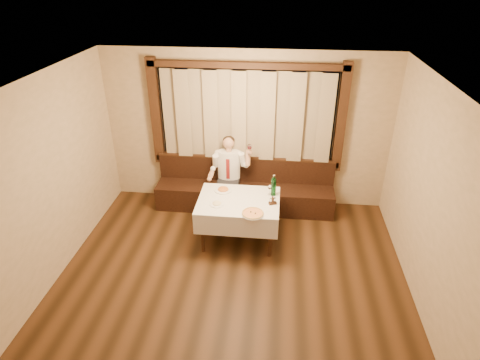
# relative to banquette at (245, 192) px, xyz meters

# --- Properties ---
(room) EXTENTS (5.01, 6.01, 2.81)m
(room) POSITION_rel_banquette_xyz_m (-0.00, -1.75, 1.19)
(room) COLOR black
(room) RESTS_ON ground
(banquette) EXTENTS (3.20, 0.61, 0.94)m
(banquette) POSITION_rel_banquette_xyz_m (0.00, 0.00, 0.00)
(banquette) COLOR black
(banquette) RESTS_ON ground
(dining_table) EXTENTS (1.27, 0.97, 0.76)m
(dining_table) POSITION_rel_banquette_xyz_m (0.00, -1.02, 0.34)
(dining_table) COLOR black
(dining_table) RESTS_ON ground
(pizza) EXTENTS (0.34, 0.34, 0.04)m
(pizza) POSITION_rel_banquette_xyz_m (0.25, -1.40, 0.46)
(pizza) COLOR white
(pizza) RESTS_ON dining_table
(pasta_red) EXTENTS (0.29, 0.29, 0.10)m
(pasta_red) POSITION_rel_banquette_xyz_m (-0.28, -0.76, 0.49)
(pasta_red) COLOR white
(pasta_red) RESTS_ON dining_table
(pasta_cream) EXTENTS (0.23, 0.23, 0.08)m
(pasta_cream) POSITION_rel_banquette_xyz_m (-0.32, -1.19, 0.48)
(pasta_cream) COLOR white
(pasta_cream) RESTS_ON dining_table
(green_bottle) EXTENTS (0.08, 0.08, 0.36)m
(green_bottle) POSITION_rel_banquette_xyz_m (0.53, -0.82, 0.60)
(green_bottle) COLOR #0F481A
(green_bottle) RESTS_ON dining_table
(table_wine_glass) EXTENTS (0.07, 0.07, 0.18)m
(table_wine_glass) POSITION_rel_banquette_xyz_m (0.47, -0.82, 0.58)
(table_wine_glass) COLOR white
(table_wine_glass) RESTS_ON dining_table
(cruet_caddy) EXTENTS (0.13, 0.10, 0.13)m
(cruet_caddy) POSITION_rel_banquette_xyz_m (0.53, -1.09, 0.49)
(cruet_caddy) COLOR black
(cruet_caddy) RESTS_ON dining_table
(seated_man) EXTENTS (0.75, 0.56, 1.38)m
(seated_man) POSITION_rel_banquette_xyz_m (-0.28, -0.09, 0.50)
(seated_man) COLOR black
(seated_man) RESTS_ON ground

